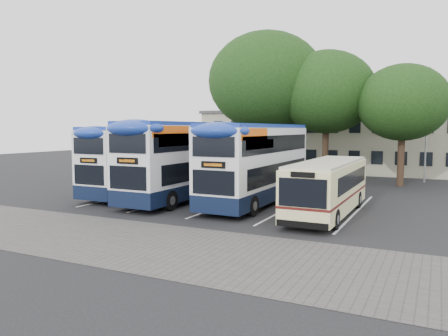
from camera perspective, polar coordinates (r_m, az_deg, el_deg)
name	(u,v)px	position (r m, az deg, el deg)	size (l,w,h in m)	color
ground	(263,225)	(19.83, 5.12, -7.37)	(120.00, 120.00, 0.00)	black
paving_strip	(163,246)	(16.41, -8.01, -10.04)	(40.00, 6.00, 0.01)	#595654
bay_lines	(234,202)	(25.79, 1.35, -4.42)	(14.12, 11.00, 0.01)	silver
depot_building	(362,140)	(45.60, 17.53, 3.49)	(32.40, 8.40, 6.20)	#ACA58B
lamp_post	(427,119)	(38.05, 24.97, 5.87)	(0.25, 1.05, 9.06)	gray
tree_left	(266,81)	(38.15, 5.55, 11.20)	(9.89, 9.89, 12.54)	black
tree_mid	(327,92)	(36.80, 13.25, 9.61)	(7.88, 7.88, 10.60)	black
tree_right	(403,103)	(35.17, 22.33, 7.90)	(6.67, 6.67, 9.06)	black
bus_dd_left	(146,157)	(29.24, -10.09, 1.41)	(2.56, 10.55, 4.40)	black
bus_dd_mid	(187,157)	(26.70, -4.88, 1.46)	(2.73, 11.24, 4.68)	black
bus_dd_right	(258,160)	(25.07, 4.43, 1.06)	(2.65, 10.92, 4.55)	black
bus_single	(328,184)	(22.32, 13.48, -2.09)	(2.31, 9.07, 2.70)	#FFF6AA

